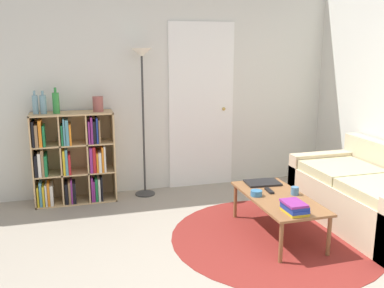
{
  "coord_description": "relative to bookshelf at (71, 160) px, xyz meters",
  "views": [
    {
      "loc": [
        -1.31,
        -2.45,
        1.79
      ],
      "look_at": [
        -0.17,
        1.51,
        0.85
      ],
      "focal_mm": 40.0,
      "sensor_mm": 36.0,
      "label": 1
    }
  ],
  "objects": [
    {
      "name": "remote",
      "position": [
        1.86,
        -1.36,
        -0.11
      ],
      "size": [
        0.05,
        0.16,
        0.02
      ],
      "color": "black",
      "rests_on": "coffee_table"
    },
    {
      "name": "floor_lamp",
      "position": [
        0.86,
        0.0,
        0.92
      ],
      "size": [
        0.25,
        0.25,
        1.77
      ],
      "color": "#333333",
      "rests_on": "ground_plane"
    },
    {
      "name": "laptop",
      "position": [
        1.91,
        -1.1,
        -0.11
      ],
      "size": [
        0.37,
        0.26,
        0.02
      ],
      "color": "black",
      "rests_on": "coffee_table"
    },
    {
      "name": "rug",
      "position": [
        1.85,
        -1.56,
        -0.51
      ],
      "size": [
        2.01,
        2.01,
        0.01
      ],
      "color": "maroon",
      "rests_on": "ground_plane"
    },
    {
      "name": "bowl",
      "position": [
        1.69,
        -1.43,
        -0.09
      ],
      "size": [
        0.11,
        0.11,
        0.05
      ],
      "color": "teal",
      "rests_on": "coffee_table"
    },
    {
      "name": "cup",
      "position": [
        2.06,
        -1.5,
        -0.08
      ],
      "size": [
        0.08,
        0.08,
        0.08
      ],
      "color": "teal",
      "rests_on": "coffee_table"
    },
    {
      "name": "coffee_table",
      "position": [
        1.88,
        -1.51,
        -0.15
      ],
      "size": [
        0.54,
        1.11,
        0.39
      ],
      "color": "brown",
      "rests_on": "ground_plane"
    },
    {
      "name": "bottle_right",
      "position": [
        -0.12,
        -0.02,
        0.67
      ],
      "size": [
        0.07,
        0.07,
        0.29
      ],
      "color": "#2D8438",
      "rests_on": "bookshelf"
    },
    {
      "name": "vase_on_shelf",
      "position": [
        0.33,
        0.0,
        0.64
      ],
      "size": [
        0.12,
        0.12,
        0.17
      ],
      "color": "#934C47",
      "rests_on": "bookshelf"
    },
    {
      "name": "wall_back",
      "position": [
        1.34,
        0.22,
        0.78
      ],
      "size": [
        7.03,
        0.11,
        2.6
      ],
      "color": "silver",
      "rests_on": "ground_plane"
    },
    {
      "name": "bookshelf",
      "position": [
        0.0,
        0.0,
        0.0
      ],
      "size": [
        0.92,
        0.34,
        1.06
      ],
      "color": "tan",
      "rests_on": "ground_plane"
    },
    {
      "name": "couch",
      "position": [
        2.94,
        -1.53,
        -0.23
      ],
      "size": [
        0.89,
        1.67,
        0.78
      ],
      "color": "#CCB793",
      "rests_on": "ground_plane"
    },
    {
      "name": "bottle_middle",
      "position": [
        -0.26,
        -0.01,
        0.66
      ],
      "size": [
        0.07,
        0.07,
        0.26
      ],
      "color": "#6B93A3",
      "rests_on": "bookshelf"
    },
    {
      "name": "bottle_left",
      "position": [
        -0.34,
        0.0,
        0.66
      ],
      "size": [
        0.06,
        0.06,
        0.26
      ],
      "color": "#6B93A3",
      "rests_on": "bookshelf"
    },
    {
      "name": "book_stack_on_table",
      "position": [
        1.82,
        -1.92,
        -0.07
      ],
      "size": [
        0.18,
        0.23,
        0.1
      ],
      "color": "gold",
      "rests_on": "coffee_table"
    }
  ]
}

